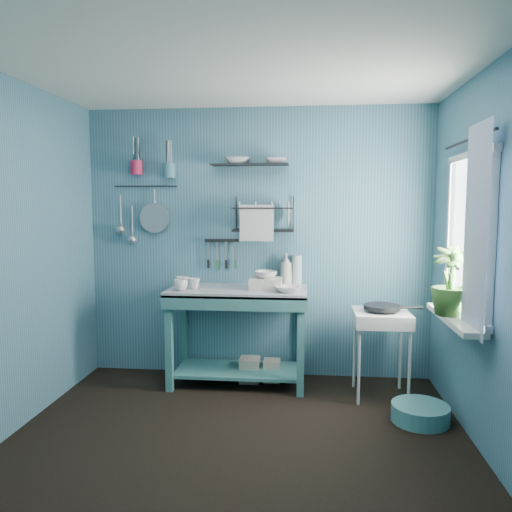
# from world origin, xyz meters

# --- Properties ---
(floor) EXTENTS (3.20, 3.20, 0.00)m
(floor) POSITION_xyz_m (0.00, 0.00, 0.00)
(floor) COLOR black
(floor) RESTS_ON ground
(ceiling) EXTENTS (3.20, 3.20, 0.00)m
(ceiling) POSITION_xyz_m (0.00, 0.00, 2.50)
(ceiling) COLOR silver
(ceiling) RESTS_ON ground
(wall_back) EXTENTS (3.20, 0.00, 3.20)m
(wall_back) POSITION_xyz_m (0.00, 1.50, 1.25)
(wall_back) COLOR #3D6B7E
(wall_back) RESTS_ON ground
(wall_front) EXTENTS (3.20, 0.00, 3.20)m
(wall_front) POSITION_xyz_m (0.00, -1.50, 1.25)
(wall_front) COLOR #3D6B7E
(wall_front) RESTS_ON ground
(wall_right) EXTENTS (0.00, 3.00, 3.00)m
(wall_right) POSITION_xyz_m (1.60, 0.00, 1.25)
(wall_right) COLOR #3D6B7E
(wall_right) RESTS_ON ground
(work_counter) EXTENTS (1.23, 0.62, 0.87)m
(work_counter) POSITION_xyz_m (-0.15, 1.22, 0.44)
(work_counter) COLOR #387674
(work_counter) RESTS_ON floor
(mug_left) EXTENTS (0.12, 0.12, 0.10)m
(mug_left) POSITION_xyz_m (-0.63, 1.06, 0.92)
(mug_left) COLOR silver
(mug_left) RESTS_ON work_counter
(mug_mid) EXTENTS (0.14, 0.14, 0.09)m
(mug_mid) POSITION_xyz_m (-0.53, 1.16, 0.92)
(mug_mid) COLOR silver
(mug_mid) RESTS_ON work_counter
(mug_right) EXTENTS (0.17, 0.17, 0.10)m
(mug_right) POSITION_xyz_m (-0.65, 1.22, 0.92)
(mug_right) COLOR silver
(mug_right) RESTS_ON work_counter
(wash_tub) EXTENTS (0.28, 0.22, 0.10)m
(wash_tub) POSITION_xyz_m (0.10, 1.20, 0.92)
(wash_tub) COLOR #B9B4A9
(wash_tub) RESTS_ON work_counter
(tub_bowl) EXTENTS (0.20, 0.19, 0.06)m
(tub_bowl) POSITION_xyz_m (0.10, 1.20, 1.00)
(tub_bowl) COLOR silver
(tub_bowl) RESTS_ON wash_tub
(soap_bottle) EXTENTS (0.11, 0.12, 0.30)m
(soap_bottle) POSITION_xyz_m (0.27, 1.42, 1.02)
(soap_bottle) COLOR #B9B4A9
(soap_bottle) RESTS_ON work_counter
(water_bottle) EXTENTS (0.09, 0.09, 0.28)m
(water_bottle) POSITION_xyz_m (0.37, 1.44, 1.01)
(water_bottle) COLOR #B3BEC8
(water_bottle) RESTS_ON work_counter
(counter_bowl) EXTENTS (0.22, 0.22, 0.05)m
(counter_bowl) POSITION_xyz_m (0.30, 1.07, 0.90)
(counter_bowl) COLOR silver
(counter_bowl) RESTS_ON work_counter
(hotplate_stand) EXTENTS (0.52, 0.52, 0.73)m
(hotplate_stand) POSITION_xyz_m (1.08, 1.03, 0.36)
(hotplate_stand) COLOR silver
(hotplate_stand) RESTS_ON floor
(frying_pan) EXTENTS (0.30, 0.30, 0.03)m
(frying_pan) POSITION_xyz_m (1.08, 1.03, 0.77)
(frying_pan) COLOR black
(frying_pan) RESTS_ON hotplate_stand
(knife_strip) EXTENTS (0.32, 0.06, 0.03)m
(knife_strip) POSITION_xyz_m (-0.34, 1.47, 1.28)
(knife_strip) COLOR black
(knife_strip) RESTS_ON wall_back
(dish_rack) EXTENTS (0.58, 0.31, 0.32)m
(dish_rack) POSITION_xyz_m (0.07, 1.37, 1.53)
(dish_rack) COLOR black
(dish_rack) RESTS_ON wall_back
(upper_shelf) EXTENTS (0.71, 0.20, 0.02)m
(upper_shelf) POSITION_xyz_m (-0.06, 1.40, 1.97)
(upper_shelf) COLOR black
(upper_shelf) RESTS_ON wall_back
(shelf_bowl_left) EXTENTS (0.23, 0.23, 0.05)m
(shelf_bowl_left) POSITION_xyz_m (-0.17, 1.40, 2.03)
(shelf_bowl_left) COLOR silver
(shelf_bowl_left) RESTS_ON upper_shelf
(shelf_bowl_right) EXTENTS (0.20, 0.20, 0.05)m
(shelf_bowl_right) POSITION_xyz_m (0.17, 1.40, 2.10)
(shelf_bowl_right) COLOR silver
(shelf_bowl_right) RESTS_ON upper_shelf
(utensil_cup_magenta) EXTENTS (0.11, 0.11, 0.13)m
(utensil_cup_magenta) POSITION_xyz_m (-1.12, 1.42, 1.95)
(utensil_cup_magenta) COLOR #B22148
(utensil_cup_magenta) RESTS_ON wall_back
(utensil_cup_teal) EXTENTS (0.11, 0.11, 0.13)m
(utensil_cup_teal) POSITION_xyz_m (-0.81, 1.42, 1.92)
(utensil_cup_teal) COLOR teal
(utensil_cup_teal) RESTS_ON wall_back
(colander) EXTENTS (0.28, 0.03, 0.28)m
(colander) POSITION_xyz_m (-0.97, 1.45, 1.49)
(colander) COLOR #A2A5A9
(colander) RESTS_ON wall_back
(ladle_outer) EXTENTS (0.01, 0.01, 0.30)m
(ladle_outer) POSITION_xyz_m (-1.30, 1.46, 1.55)
(ladle_outer) COLOR #A2A5A9
(ladle_outer) RESTS_ON wall_back
(ladle_inner) EXTENTS (0.01, 0.01, 0.30)m
(ladle_inner) POSITION_xyz_m (-1.19, 1.46, 1.46)
(ladle_inner) COLOR #A2A5A9
(ladle_inner) RESTS_ON wall_back
(hook_rail) EXTENTS (0.60, 0.01, 0.01)m
(hook_rail) POSITION_xyz_m (-1.06, 1.47, 1.78)
(hook_rail) COLOR black
(hook_rail) RESTS_ON wall_back
(window_glass) EXTENTS (0.00, 1.10, 1.10)m
(window_glass) POSITION_xyz_m (1.59, 0.45, 1.40)
(window_glass) COLOR white
(window_glass) RESTS_ON wall_right
(windowsill) EXTENTS (0.16, 0.95, 0.04)m
(windowsill) POSITION_xyz_m (1.50, 0.45, 0.81)
(windowsill) COLOR silver
(windowsill) RESTS_ON wall_right
(curtain) EXTENTS (0.00, 1.35, 1.35)m
(curtain) POSITION_xyz_m (1.52, 0.15, 1.45)
(curtain) COLOR white
(curtain) RESTS_ON wall_right
(curtain_rod) EXTENTS (0.02, 1.05, 0.02)m
(curtain_rod) POSITION_xyz_m (1.54, 0.45, 2.05)
(curtain_rod) COLOR black
(curtain_rod) RESTS_ON wall_right
(potted_plant) EXTENTS (0.29, 0.29, 0.49)m
(potted_plant) POSITION_xyz_m (1.47, 0.48, 1.07)
(potted_plant) COLOR #3B6B2A
(potted_plant) RESTS_ON windowsill
(storage_tin_large) EXTENTS (0.18, 0.18, 0.22)m
(storage_tin_large) POSITION_xyz_m (-0.05, 1.27, 0.11)
(storage_tin_large) COLOR gray
(storage_tin_large) RESTS_ON floor
(storage_tin_small) EXTENTS (0.15, 0.15, 0.20)m
(storage_tin_small) POSITION_xyz_m (0.15, 1.30, 0.10)
(storage_tin_small) COLOR gray
(storage_tin_small) RESTS_ON floor
(floor_basin) EXTENTS (0.42, 0.42, 0.13)m
(floor_basin) POSITION_xyz_m (1.31, 0.55, 0.07)
(floor_basin) COLOR teal
(floor_basin) RESTS_ON floor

